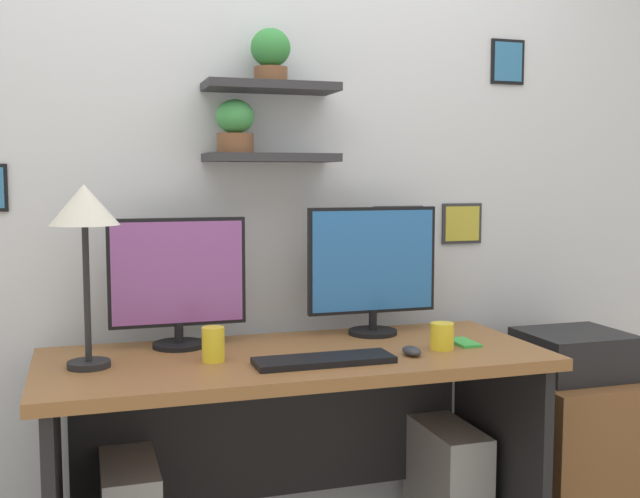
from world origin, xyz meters
The scene contains 13 objects.
back_wall_assembly centered at (0.00, 0.44, 1.36)m, with size 4.40×0.24×2.70m.
desk centered at (0.00, 0.06, 0.54)m, with size 1.65×0.68×0.75m.
monitor_left centered at (-0.36, 0.22, 0.98)m, with size 0.47×0.18×0.44m.
monitor_right centered at (0.36, 0.22, 1.00)m, with size 0.49×0.18×0.47m.
keyboard centered at (0.05, -0.16, 0.76)m, with size 0.44×0.14×0.02m, color black.
computer_mouse centered at (0.35, -0.14, 0.77)m, with size 0.06×0.09×0.03m, color #2D2D33.
desk_lamp centered at (-0.65, 0.01, 1.21)m, with size 0.21×0.21×0.56m.
cell_phone centered at (0.60, -0.04, 0.76)m, with size 0.07×0.14×0.01m, color green.
coffee_mug centered at (0.49, -0.09, 0.80)m, with size 0.08×0.08×0.09m, color yellow.
water_cup centered at (-0.28, -0.03, 0.81)m, with size 0.07×0.07×0.11m, color yellow.
drawer_cabinet centered at (1.14, 0.07, 0.28)m, with size 0.44×0.50×0.57m, color brown.
printer centered at (1.14, 0.07, 0.65)m, with size 0.38×0.34×0.17m, color black.
computer_tower_right centered at (0.62, 0.12, 0.20)m, with size 0.18×0.40×0.40m, color #99999E.
Camera 1 is at (-0.67, -2.38, 1.33)m, focal length 42.81 mm.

